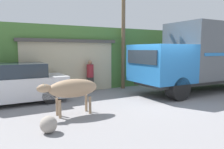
{
  "coord_description": "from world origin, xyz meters",
  "views": [
    {
      "loc": [
        -6.37,
        -7.02,
        2.16
      ],
      "look_at": [
        -2.36,
        0.21,
        1.21
      ],
      "focal_mm": 35.0,
      "sensor_mm": 36.0,
      "label": 1
    }
  ],
  "objects_px": {
    "cargo_truck": "(205,55)",
    "pedestrian_on_hill": "(90,75)",
    "brown_cow": "(72,89)",
    "roadside_rock": "(49,124)",
    "parked_suv": "(13,84)",
    "utility_pole": "(123,28)"
  },
  "relations": [
    {
      "from": "cargo_truck",
      "to": "utility_pole",
      "type": "xyz_separation_m",
      "value": [
        -3.34,
        2.64,
        1.47
      ]
    },
    {
      "from": "utility_pole",
      "to": "roadside_rock",
      "type": "xyz_separation_m",
      "value": [
        -5.17,
        -4.66,
        -3.11
      ]
    },
    {
      "from": "pedestrian_on_hill",
      "to": "utility_pole",
      "type": "height_order",
      "value": "utility_pole"
    },
    {
      "from": "pedestrian_on_hill",
      "to": "utility_pole",
      "type": "bearing_deg",
      "value": 178.88
    },
    {
      "from": "brown_cow",
      "to": "utility_pole",
      "type": "xyz_separation_m",
      "value": [
        4.1,
        3.42,
        2.45
      ]
    },
    {
      "from": "cargo_truck",
      "to": "utility_pole",
      "type": "height_order",
      "value": "utility_pole"
    },
    {
      "from": "brown_cow",
      "to": "pedestrian_on_hill",
      "type": "xyz_separation_m",
      "value": [
        2.11,
        3.4,
        0.0
      ]
    },
    {
      "from": "cargo_truck",
      "to": "pedestrian_on_hill",
      "type": "xyz_separation_m",
      "value": [
        -5.33,
        2.62,
        -0.98
      ]
    },
    {
      "from": "brown_cow",
      "to": "roadside_rock",
      "type": "relative_size",
      "value": 4.45
    },
    {
      "from": "cargo_truck",
      "to": "pedestrian_on_hill",
      "type": "relative_size",
      "value": 4.62
    },
    {
      "from": "brown_cow",
      "to": "cargo_truck",
      "type": "bearing_deg",
      "value": -1.45
    },
    {
      "from": "cargo_truck",
      "to": "brown_cow",
      "type": "bearing_deg",
      "value": -176.69
    },
    {
      "from": "brown_cow",
      "to": "roadside_rock",
      "type": "xyz_separation_m",
      "value": [
        -1.06,
        -1.23,
        -0.65
      ]
    },
    {
      "from": "brown_cow",
      "to": "parked_suv",
      "type": "bearing_deg",
      "value": 113.79
    },
    {
      "from": "brown_cow",
      "to": "utility_pole",
      "type": "bearing_deg",
      "value": 32.38
    },
    {
      "from": "parked_suv",
      "to": "pedestrian_on_hill",
      "type": "distance_m",
      "value": 3.79
    },
    {
      "from": "brown_cow",
      "to": "utility_pole",
      "type": "relative_size",
      "value": 0.31
    },
    {
      "from": "brown_cow",
      "to": "pedestrian_on_hill",
      "type": "height_order",
      "value": "pedestrian_on_hill"
    },
    {
      "from": "cargo_truck",
      "to": "roadside_rock",
      "type": "bearing_deg",
      "value": -169.38
    },
    {
      "from": "parked_suv",
      "to": "utility_pole",
      "type": "height_order",
      "value": "utility_pole"
    },
    {
      "from": "parked_suv",
      "to": "pedestrian_on_hill",
      "type": "xyz_separation_m",
      "value": [
        3.7,
        0.78,
        0.1
      ]
    },
    {
      "from": "brown_cow",
      "to": "parked_suv",
      "type": "xyz_separation_m",
      "value": [
        -1.59,
        2.62,
        -0.1
      ]
    }
  ]
}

